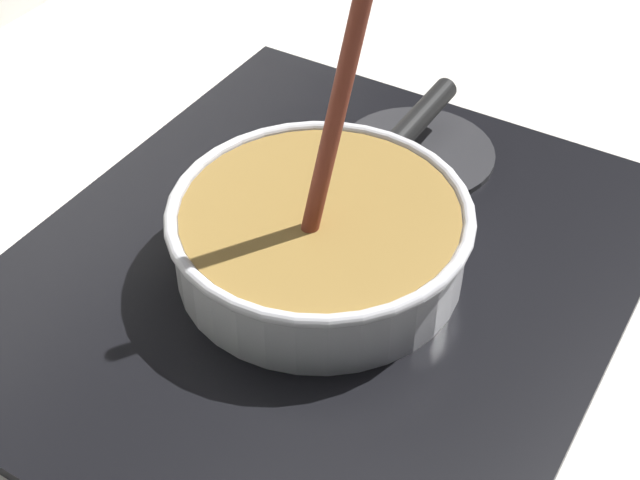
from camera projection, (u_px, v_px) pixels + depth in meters
ground at (595, 381)px, 0.71m from camera, size 2.40×1.60×0.04m
hob_plate at (320, 271)px, 0.76m from camera, size 0.56×0.48×0.01m
burner_ring at (320, 263)px, 0.76m from camera, size 0.16×0.16×0.01m
spare_burner at (417, 153)px, 0.87m from camera, size 0.15×0.15×0.01m
cooking_pan at (321, 233)px, 0.74m from camera, size 0.36×0.25×0.33m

